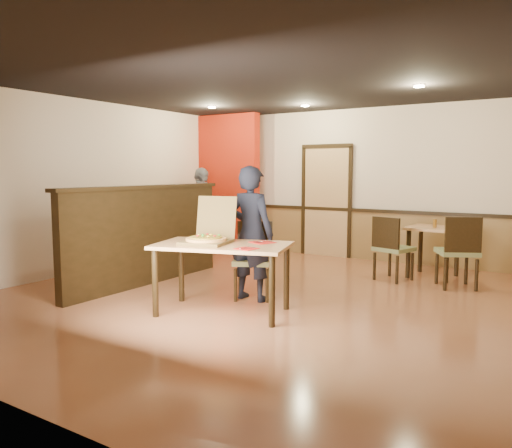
% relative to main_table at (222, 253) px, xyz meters
% --- Properties ---
extents(floor, '(7.00, 7.00, 0.00)m').
position_rel_main_table_xyz_m(floor, '(0.17, 0.82, -0.71)').
color(floor, '#A66440').
rests_on(floor, ground).
extents(ceiling, '(7.00, 7.00, 0.00)m').
position_rel_main_table_xyz_m(ceiling, '(0.17, 0.82, 2.09)').
color(ceiling, black).
rests_on(ceiling, wall_back).
extents(wall_back, '(7.00, 0.00, 7.00)m').
position_rel_main_table_xyz_m(wall_back, '(0.17, 4.32, 0.69)').
color(wall_back, beige).
rests_on(wall_back, floor).
extents(wall_left, '(0.00, 7.00, 7.00)m').
position_rel_main_table_xyz_m(wall_left, '(-3.33, 0.82, 0.69)').
color(wall_left, beige).
rests_on(wall_left, floor).
extents(wainscot_back, '(7.00, 0.04, 0.90)m').
position_rel_main_table_xyz_m(wainscot_back, '(0.17, 4.29, -0.26)').
color(wainscot_back, olive).
rests_on(wainscot_back, floor).
extents(chair_rail_back, '(7.00, 0.06, 0.06)m').
position_rel_main_table_xyz_m(chair_rail_back, '(0.17, 4.27, 0.21)').
color(chair_rail_back, black).
rests_on(chair_rail_back, wall_back).
extents(back_door, '(0.90, 0.06, 2.10)m').
position_rel_main_table_xyz_m(back_door, '(-0.63, 4.28, 0.34)').
color(back_door, '#DCAD71').
rests_on(back_door, wall_back).
extents(booth_partition, '(0.20, 3.10, 1.44)m').
position_rel_main_table_xyz_m(booth_partition, '(-1.83, 0.62, 0.03)').
color(booth_partition, black).
rests_on(booth_partition, floor).
extents(red_accent_panel, '(1.60, 0.20, 2.78)m').
position_rel_main_table_xyz_m(red_accent_panel, '(-2.73, 3.82, 0.69)').
color(red_accent_panel, '#AC1F0C').
rests_on(red_accent_panel, floor).
extents(spot_a, '(0.14, 0.14, 0.02)m').
position_rel_main_table_xyz_m(spot_a, '(-2.13, 2.62, 2.07)').
color(spot_a, beige).
rests_on(spot_a, ceiling).
extents(spot_b, '(0.14, 0.14, 0.02)m').
position_rel_main_table_xyz_m(spot_b, '(-0.63, 3.32, 2.07)').
color(spot_b, beige).
rests_on(spot_b, ceiling).
extents(spot_c, '(0.14, 0.14, 0.02)m').
position_rel_main_table_xyz_m(spot_c, '(1.57, 2.32, 2.07)').
color(spot_c, beige).
rests_on(spot_c, ceiling).
extents(main_table, '(1.71, 1.26, 0.82)m').
position_rel_main_table_xyz_m(main_table, '(0.00, 0.00, 0.00)').
color(main_table, tan).
rests_on(main_table, floor).
extents(diner_chair, '(0.65, 0.65, 0.99)m').
position_rel_main_table_xyz_m(diner_chair, '(-0.10, 0.83, -0.17)').
color(diner_chair, olive).
rests_on(diner_chair, floor).
extents(side_chair_left, '(0.60, 0.60, 0.97)m').
position_rel_main_table_xyz_m(side_chair_left, '(1.13, 2.74, -0.17)').
color(side_chair_left, olive).
rests_on(side_chair_left, floor).
extents(side_chair_right, '(0.69, 0.69, 1.03)m').
position_rel_main_table_xyz_m(side_chair_right, '(2.09, 2.74, -0.14)').
color(side_chair_right, olive).
rests_on(side_chair_right, floor).
extents(side_table, '(0.78, 0.78, 0.79)m').
position_rel_main_table_xyz_m(side_table, '(1.60, 3.36, -0.10)').
color(side_table, tan).
rests_on(side_table, floor).
extents(diner, '(0.64, 0.43, 1.72)m').
position_rel_main_table_xyz_m(diner, '(-0.05, 0.69, 0.15)').
color(diner, black).
rests_on(diner, floor).
extents(passerby, '(0.69, 1.08, 1.71)m').
position_rel_main_table_xyz_m(passerby, '(-2.77, 3.09, 0.15)').
color(passerby, gray).
rests_on(passerby, floor).
extents(pizza_box, '(0.62, 0.69, 0.53)m').
position_rel_main_table_xyz_m(pizza_box, '(-0.17, -0.04, 0.18)').
color(pizza_box, brown).
rests_on(pizza_box, main_table).
extents(pizza, '(0.49, 0.49, 0.03)m').
position_rel_main_table_xyz_m(pizza, '(-0.16, -0.10, 0.16)').
color(pizza, '#E9A855').
rests_on(pizza, pizza_box).
extents(napkin_near, '(0.23, 0.23, 0.01)m').
position_rel_main_table_xyz_m(napkin_near, '(0.44, -0.16, 0.11)').
color(napkin_near, red).
rests_on(napkin_near, main_table).
extents(napkin_far, '(0.31, 0.31, 0.01)m').
position_rel_main_table_xyz_m(napkin_far, '(0.34, 0.33, 0.11)').
color(napkin_far, red).
rests_on(napkin_far, main_table).
extents(condiment, '(0.05, 0.05, 0.13)m').
position_rel_main_table_xyz_m(condiment, '(1.63, 3.27, 0.15)').
color(condiment, brown).
rests_on(condiment, side_table).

